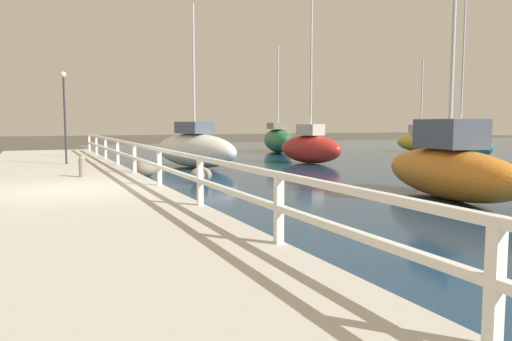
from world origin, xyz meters
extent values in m
plane|color=#4C473D|center=(0.00, 0.00, 0.00)|extent=(120.00, 120.00, 0.00)
cube|color=beige|center=(0.00, 0.00, 0.14)|extent=(4.36, 36.00, 0.28)
cube|color=white|center=(2.08, -9.72, 0.74)|extent=(0.10, 0.10, 0.92)
cube|color=white|center=(2.08, -6.48, 0.74)|extent=(0.10, 0.10, 0.92)
cube|color=white|center=(2.08, -3.24, 0.74)|extent=(0.10, 0.10, 0.92)
cube|color=white|center=(2.08, 0.00, 0.74)|extent=(0.10, 0.10, 0.92)
cube|color=white|center=(2.08, 3.24, 0.74)|extent=(0.10, 0.10, 0.92)
cube|color=white|center=(2.08, 6.48, 0.74)|extent=(0.10, 0.10, 0.92)
cube|color=white|center=(2.08, 9.72, 0.74)|extent=(0.10, 0.10, 0.92)
cube|color=white|center=(2.08, 12.96, 0.74)|extent=(0.10, 0.10, 0.92)
cube|color=white|center=(2.08, 16.20, 0.74)|extent=(0.10, 0.10, 0.92)
cube|color=white|center=(2.08, 0.00, 1.16)|extent=(0.09, 32.50, 0.08)
cube|color=white|center=(2.08, 0.00, 0.74)|extent=(0.09, 32.50, 0.08)
ellipsoid|color=gray|center=(2.69, 4.59, 0.26)|extent=(0.70, 0.63, 0.53)
ellipsoid|color=gray|center=(2.96, 6.10, 0.22)|extent=(0.59, 0.53, 0.44)
ellipsoid|color=gray|center=(3.84, 2.16, 0.25)|extent=(0.66, 0.59, 0.49)
ellipsoid|color=gray|center=(2.72, 6.08, 0.16)|extent=(0.43, 0.39, 0.32)
cylinder|color=gray|center=(0.53, 2.75, 0.52)|extent=(0.20, 0.20, 0.48)
sphere|color=gray|center=(0.53, 2.75, 0.80)|extent=(0.18, 0.18, 0.18)
cylinder|color=#2D2D33|center=(0.39, 7.59, 1.86)|extent=(0.07, 0.07, 3.16)
sphere|color=beige|center=(0.39, 7.59, 3.55)|extent=(0.22, 0.22, 0.22)
ellipsoid|color=white|center=(5.22, 7.24, 0.69)|extent=(2.81, 5.32, 1.37)
cube|color=#4C566B|center=(5.22, 7.24, 1.61)|extent=(1.35, 1.70, 0.47)
cylinder|color=silver|center=(5.22, 7.24, 3.91)|extent=(0.09, 0.09, 5.07)
ellipsoid|color=red|center=(10.52, 7.12, 0.63)|extent=(2.24, 3.53, 1.24)
cube|color=beige|center=(10.52, 7.12, 1.49)|extent=(1.12, 1.18, 0.49)
cylinder|color=silver|center=(10.52, 7.12, 4.35)|extent=(0.09, 0.09, 6.20)
ellipsoid|color=gold|center=(20.96, 11.66, 0.58)|extent=(1.60, 3.79, 1.15)
cube|color=beige|center=(20.96, 11.66, 1.42)|extent=(1.02, 1.22, 0.51)
cylinder|color=silver|center=(20.96, 11.66, 3.38)|extent=(0.09, 0.09, 4.44)
ellipsoid|color=#1E707A|center=(18.11, 5.86, 0.65)|extent=(1.70, 3.64, 1.29)
cube|color=silver|center=(18.11, 5.86, 1.61)|extent=(1.09, 1.31, 0.64)
cylinder|color=silver|center=(18.11, 5.86, 4.79)|extent=(0.09, 0.09, 6.99)
ellipsoid|color=orange|center=(8.26, -3.19, 0.61)|extent=(2.39, 5.24, 1.20)
cube|color=#4C566B|center=(8.26, -3.19, 1.55)|extent=(1.29, 1.87, 0.68)
cylinder|color=silver|center=(8.26, -3.19, 4.50)|extent=(0.09, 0.09, 6.58)
ellipsoid|color=#236B42|center=(12.82, 14.91, 0.71)|extent=(2.84, 5.90, 1.40)
cube|color=#9E937F|center=(12.82, 14.91, 1.60)|extent=(1.53, 2.45, 0.38)
cylinder|color=silver|center=(12.82, 14.91, 3.87)|extent=(0.09, 0.09, 4.93)
camera|label=1|loc=(-0.75, -12.05, 1.82)|focal=35.00mm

